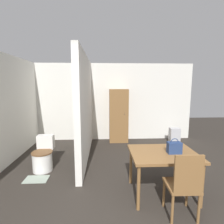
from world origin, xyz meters
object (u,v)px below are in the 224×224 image
(handbag, at_px, (174,148))
(wooden_cabinet, at_px, (119,116))
(wooden_chair, at_px, (184,184))
(space_heater, at_px, (174,136))
(toilet, at_px, (43,157))
(dining_table, at_px, (163,157))

(handbag, distance_m, wooden_cabinet, 2.95)
(wooden_chair, xyz_separation_m, wooden_cabinet, (-0.58, 3.39, 0.34))
(handbag, height_order, space_heater, handbag)
(toilet, relative_size, wooden_cabinet, 0.41)
(handbag, xyz_separation_m, wooden_cabinet, (-0.64, 2.88, 0.02))
(toilet, height_order, space_heater, toilet)
(wooden_cabinet, relative_size, space_heater, 3.47)
(handbag, xyz_separation_m, space_heater, (1.09, 2.59, -0.57))
(dining_table, relative_size, wooden_cabinet, 0.63)
(wooden_chair, relative_size, wooden_cabinet, 0.56)
(space_heater, bearing_deg, dining_table, -116.14)
(toilet, distance_m, wooden_cabinet, 2.63)
(dining_table, relative_size, toilet, 1.51)
(wooden_cabinet, bearing_deg, handbag, -77.48)
(toilet, distance_m, handbag, 2.68)
(space_heater, bearing_deg, handbag, -112.91)
(toilet, xyz_separation_m, space_heater, (3.51, 1.56, -0.04))
(handbag, bearing_deg, space_heater, 67.09)
(dining_table, bearing_deg, handbag, -14.58)
(wooden_cabinet, bearing_deg, toilet, -133.88)
(wooden_chair, distance_m, wooden_cabinet, 3.45)
(dining_table, bearing_deg, wooden_chair, -80.35)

